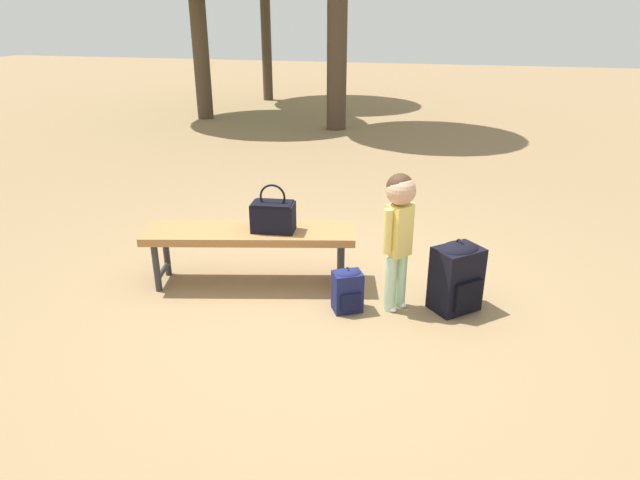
% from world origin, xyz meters
% --- Properties ---
extents(ground_plane, '(40.00, 40.00, 0.00)m').
position_xyz_m(ground_plane, '(0.00, 0.00, 0.00)').
color(ground_plane, '#8C704C').
rests_on(ground_plane, ground).
extents(park_bench, '(1.65, 0.76, 0.45)m').
position_xyz_m(park_bench, '(-0.59, 0.19, 0.39)').
color(park_bench, '#9E6B3D').
rests_on(park_bench, ground).
extents(handbag, '(0.34, 0.21, 0.37)m').
position_xyz_m(handbag, '(-0.40, 0.22, 0.58)').
color(handbag, black).
rests_on(handbag, park_bench).
extents(child_standing, '(0.20, 0.23, 1.00)m').
position_xyz_m(child_standing, '(0.56, 0.07, 0.67)').
color(child_standing, '#B2D8B2').
rests_on(child_standing, ground).
extents(backpack_large, '(0.40, 0.39, 0.54)m').
position_xyz_m(backpack_large, '(0.97, 0.16, 0.27)').
color(backpack_large, black).
rests_on(backpack_large, ground).
extents(backpack_small, '(0.25, 0.23, 0.34)m').
position_xyz_m(backpack_small, '(0.23, -0.05, 0.17)').
color(backpack_small, '#191E4C').
rests_on(backpack_small, ground).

